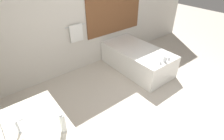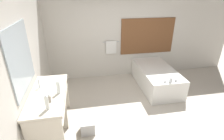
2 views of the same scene
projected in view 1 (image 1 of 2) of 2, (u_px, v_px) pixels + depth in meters
The scene contains 5 objects.
ground_plane at pixel (152, 113), 3.28m from camera, with size 16.00×16.00×0.00m, color beige.
wall_back_with_blinds at pixel (86, 14), 4.01m from camera, with size 7.40×0.13×2.70m.
sink_faucet at pixel (18, 127), 1.82m from camera, with size 0.09×0.04×0.18m.
bathtub at pixel (137, 58), 4.39m from camera, with size 0.93×1.80×0.68m.
water_bottle_1 at pixel (63, 123), 1.83m from camera, with size 0.06×0.06×0.25m.
Camera 1 is at (-2.01, -1.33, 2.48)m, focal length 28.00 mm.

